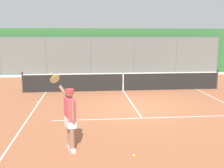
{
  "coord_description": "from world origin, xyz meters",
  "views": [
    {
      "loc": [
        2.01,
        10.87,
        2.98
      ],
      "look_at": [
        0.97,
        0.14,
        1.05
      ],
      "focal_mm": 44.51,
      "sensor_mm": 36.0,
      "label": 1
    }
  ],
  "objects": [
    {
      "name": "fence_backdrop",
      "position": [
        0.0,
        -9.95,
        1.69
      ],
      "size": [
        18.98,
        1.37,
        3.41
      ],
      "color": "slate",
      "rests_on": "ground"
    },
    {
      "name": "tennis_net",
      "position": [
        0.0,
        -3.64,
        0.49
      ],
      "size": [
        10.57,
        0.09,
        1.07
      ],
      "color": "#2D2D2D",
      "rests_on": "ground"
    },
    {
      "name": "ground_plane",
      "position": [
        0.0,
        0.0,
        0.0
      ],
      "size": [
        60.0,
        60.0,
        0.0
      ],
      "primitive_type": "plane",
      "color": "#A8603D"
    },
    {
      "name": "court_line_markings",
      "position": [
        0.0,
        1.72,
        0.0
      ],
      "size": [
        8.23,
        9.17,
        0.01
      ],
      "color": "white",
      "rests_on": "ground"
    },
    {
      "name": "tennis_player",
      "position": [
        2.43,
        3.92,
        0.95
      ],
      "size": [
        0.78,
        1.23,
        1.92
      ],
      "rotation": [
        0.0,
        0.0,
        -1.26
      ],
      "color": "silver",
      "rests_on": "ground"
    },
    {
      "name": "tennis_ball_by_sideline",
      "position": [
        0.85,
        4.53,
        0.03
      ],
      "size": [
        0.07,
        0.07,
        0.07
      ],
      "primitive_type": "sphere",
      "color": "#CCDB33",
      "rests_on": "ground"
    },
    {
      "name": "tennis_ball_near_net",
      "position": [
        4.13,
        -1.34,
        0.03
      ],
      "size": [
        0.07,
        0.07,
        0.07
      ],
      "primitive_type": "sphere",
      "color": "#CCDB33",
      "rests_on": "ground"
    }
  ]
}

